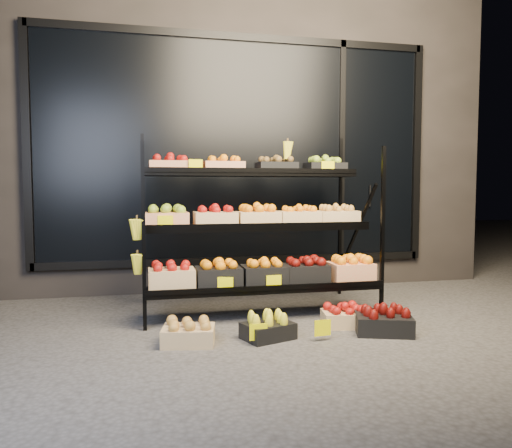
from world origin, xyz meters
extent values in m
plane|color=#514F4C|center=(0.00, 0.00, 0.00)|extent=(24.00, 24.00, 0.00)
cube|color=#2D2826|center=(0.00, 2.60, 1.75)|extent=(6.00, 2.00, 3.50)
cube|color=black|center=(0.00, 1.58, 1.55)|extent=(4.20, 0.04, 2.40)
cube|color=black|center=(0.00, 1.56, 0.34)|extent=(4.30, 0.06, 0.08)
cube|color=black|center=(0.00, 1.56, 2.76)|extent=(4.30, 0.06, 0.08)
cube|color=black|center=(-2.15, 1.56, 1.55)|extent=(0.08, 0.06, 2.50)
cube|color=black|center=(2.15, 1.56, 1.55)|extent=(0.08, 0.06, 2.50)
cube|color=black|center=(1.20, 1.56, 1.55)|extent=(0.06, 0.06, 2.50)
cylinder|color=black|center=(1.55, 1.53, 1.05)|extent=(0.02, 0.02, 0.25)
cube|color=black|center=(-1.02, 0.18, 0.75)|extent=(0.03, 0.03, 1.50)
cube|color=black|center=(1.02, 0.18, 0.75)|extent=(0.03, 0.03, 1.50)
cube|color=black|center=(-1.02, 1.15, 0.83)|extent=(0.03, 0.03, 1.66)
cube|color=black|center=(1.02, 1.15, 0.83)|extent=(0.03, 0.03, 1.66)
cube|color=black|center=(0.00, 0.35, 0.27)|extent=(2.05, 0.42, 0.03)
cube|color=black|center=(0.00, 0.15, 0.30)|extent=(2.05, 0.02, 0.05)
cube|color=black|center=(0.00, 0.65, 0.77)|extent=(2.05, 0.40, 0.03)
cube|color=black|center=(0.00, 0.46, 0.80)|extent=(2.05, 0.02, 0.05)
cube|color=black|center=(0.00, 0.95, 1.27)|extent=(2.05, 0.40, 0.03)
cube|color=black|center=(0.00, 0.76, 1.30)|extent=(2.05, 0.02, 0.05)
cube|color=tan|center=(-0.77, 0.95, 1.33)|extent=(0.38, 0.28, 0.11)
ellipsoid|color=#AC0C0F|center=(-0.77, 0.95, 1.42)|extent=(0.32, 0.24, 0.07)
cube|color=tan|center=(-0.26, 0.95, 1.33)|extent=(0.38, 0.28, 0.11)
ellipsoid|color=orange|center=(-0.26, 0.95, 1.42)|extent=(0.32, 0.24, 0.07)
cube|color=black|center=(0.26, 0.95, 1.33)|extent=(0.38, 0.28, 0.11)
ellipsoid|color=brown|center=(0.26, 0.95, 1.42)|extent=(0.32, 0.24, 0.07)
cube|color=black|center=(0.77, 0.95, 1.33)|extent=(0.38, 0.28, 0.11)
ellipsoid|color=#8DAD2B|center=(0.77, 0.95, 1.42)|extent=(0.32, 0.24, 0.07)
cube|color=tan|center=(-0.82, 0.65, 0.85)|extent=(0.38, 0.28, 0.14)
ellipsoid|color=#8DAD2B|center=(-0.82, 0.65, 0.95)|extent=(0.32, 0.24, 0.07)
cube|color=#D4B17A|center=(-0.39, 0.65, 0.85)|extent=(0.38, 0.28, 0.14)
ellipsoid|color=#AC0C0F|center=(-0.39, 0.65, 0.95)|extent=(0.32, 0.24, 0.07)
cube|color=#D4B17A|center=(0.01, 0.65, 0.85)|extent=(0.38, 0.28, 0.14)
ellipsoid|color=orange|center=(0.01, 0.65, 0.95)|extent=(0.32, 0.24, 0.07)
cube|color=#D4B17A|center=(0.40, 0.65, 0.85)|extent=(0.38, 0.28, 0.14)
ellipsoid|color=orange|center=(0.40, 0.65, 0.95)|extent=(0.32, 0.24, 0.07)
cube|color=#D4B17A|center=(0.78, 0.65, 0.85)|extent=(0.38, 0.28, 0.14)
ellipsoid|color=gold|center=(0.78, 0.65, 0.95)|extent=(0.32, 0.24, 0.07)
cube|color=#D4B17A|center=(-0.80, 0.35, 0.37)|extent=(0.38, 0.28, 0.18)
ellipsoid|color=#AC0C0F|center=(-0.80, 0.35, 0.49)|extent=(0.32, 0.24, 0.07)
cube|color=black|center=(-0.41, 0.35, 0.37)|extent=(0.38, 0.28, 0.18)
ellipsoid|color=orange|center=(-0.41, 0.35, 0.49)|extent=(0.32, 0.24, 0.07)
cube|color=black|center=(0.00, 0.35, 0.37)|extent=(0.38, 0.28, 0.18)
ellipsoid|color=orange|center=(0.00, 0.35, 0.49)|extent=(0.32, 0.24, 0.07)
cube|color=black|center=(0.37, 0.35, 0.37)|extent=(0.38, 0.28, 0.18)
ellipsoid|color=#5E0A07|center=(0.37, 0.35, 0.49)|extent=(0.32, 0.24, 0.07)
cube|color=tan|center=(0.80, 0.35, 0.37)|extent=(0.38, 0.28, 0.18)
ellipsoid|color=orange|center=(0.80, 0.35, 0.49)|extent=(0.32, 0.24, 0.07)
ellipsoid|color=#FFF730|center=(-1.07, 0.20, 0.90)|extent=(0.14, 0.08, 0.22)
ellipsoid|color=#FFF730|center=(-1.07, 0.20, 0.62)|extent=(0.14, 0.08, 0.22)
ellipsoid|color=#FFF730|center=(0.35, 0.85, 1.59)|extent=(0.14, 0.08, 0.22)
cube|color=#EBE400|center=(-0.84, 0.50, 0.84)|extent=(0.13, 0.01, 0.12)
cube|color=#EBE400|center=(0.75, 0.80, 1.34)|extent=(0.13, 0.01, 0.12)
cube|color=#EBE400|center=(-0.55, 0.80, 1.34)|extent=(0.13, 0.01, 0.12)
cube|color=#EBE400|center=(-0.37, 0.20, 0.34)|extent=(0.13, 0.01, 0.12)
cube|color=#EBE400|center=(0.04, 0.20, 0.34)|extent=(0.13, 0.01, 0.12)
cube|color=#EBE400|center=(-0.23, -0.40, 0.06)|extent=(0.13, 0.01, 0.12)
cube|color=#EBE400|center=(0.26, -0.40, 0.06)|extent=(0.13, 0.01, 0.12)
cube|color=#D4B17A|center=(-0.72, -0.26, 0.06)|extent=(0.42, 0.34, 0.13)
ellipsoid|color=gold|center=(-0.72, -0.26, 0.16)|extent=(0.35, 0.29, 0.07)
cube|color=black|center=(-0.12, -0.26, 0.06)|extent=(0.43, 0.37, 0.12)
ellipsoid|color=#FFF730|center=(-0.12, -0.26, 0.15)|extent=(0.36, 0.31, 0.07)
cube|color=#D4B17A|center=(0.58, -0.06, 0.06)|extent=(0.40, 0.32, 0.12)
ellipsoid|color=#AC0C0F|center=(0.58, -0.06, 0.15)|extent=(0.33, 0.27, 0.07)
cube|color=black|center=(0.79, -0.32, 0.07)|extent=(0.50, 0.43, 0.15)
ellipsoid|color=#5E0A07|center=(0.79, -0.32, 0.18)|extent=(0.42, 0.36, 0.07)
camera|label=1|loc=(-1.02, -3.83, 1.13)|focal=35.00mm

